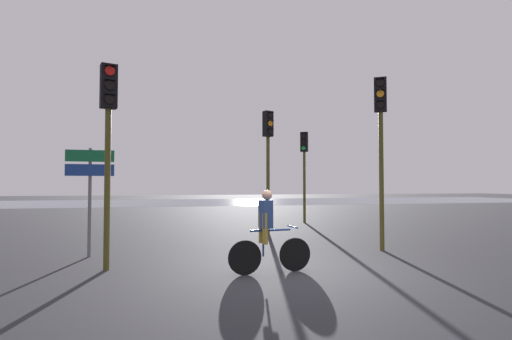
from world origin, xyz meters
TOP-DOWN VIEW (x-y plane):
  - ground_plane at (0.00, 0.00)m, footprint 120.00×120.00m
  - water_strip at (0.00, 32.24)m, footprint 80.00×16.00m
  - traffic_light_center at (1.15, 5.92)m, footprint 0.39×0.41m
  - traffic_light_near_left at (-3.56, 0.92)m, footprint 0.37×0.39m
  - traffic_light_far_right at (3.83, 9.54)m, footprint 0.40×0.42m
  - traffic_light_near_right at (3.14, 1.81)m, footprint 0.40×0.42m
  - direction_sign_post at (-4.16, 2.55)m, footprint 1.10×0.14m
  - cyclist at (-0.47, -0.10)m, footprint 1.70×0.46m

SIDE VIEW (x-z plane):
  - ground_plane at x=0.00m, z-range 0.00..0.00m
  - water_strip at x=0.00m, z-range 0.00..0.01m
  - cyclist at x=-0.47m, z-range 0.01..1.63m
  - direction_sign_post at x=-4.16m, z-range 0.49..3.09m
  - traffic_light_far_right at x=3.83m, z-range 0.82..4.95m
  - traffic_light_near_left at x=-3.56m, z-range 0.83..5.01m
  - traffic_light_center at x=1.15m, z-range 0.85..5.17m
  - traffic_light_near_right at x=3.14m, z-range 0.88..5.44m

